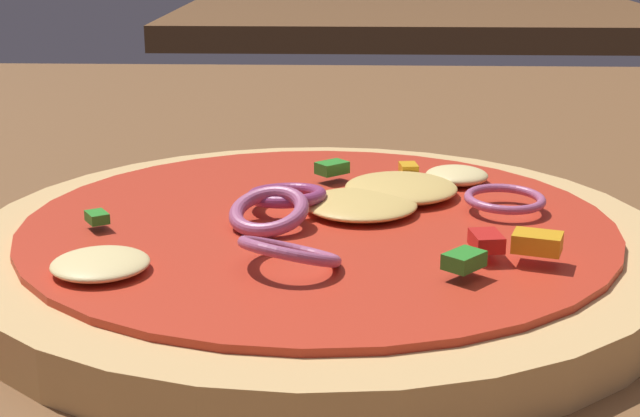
{
  "coord_description": "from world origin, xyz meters",
  "views": [
    {
      "loc": [
        -0.02,
        -0.4,
        0.18
      ],
      "look_at": [
        -0.03,
        -0.01,
        0.06
      ],
      "focal_mm": 52.71,
      "sensor_mm": 36.0,
      "label": 1
    }
  ],
  "objects": [
    {
      "name": "pizza",
      "position": [
        -0.03,
        -0.03,
        0.05
      ],
      "size": [
        0.28,
        0.28,
        0.04
      ],
      "color": "tan",
      "rests_on": "dining_table"
    },
    {
      "name": "background_table",
      "position": [
        0.09,
        1.18,
        0.02
      ],
      "size": [
        0.78,
        0.57,
        0.04
      ],
      "color": "brown",
      "rests_on": "ground"
    },
    {
      "name": "dining_table",
      "position": [
        0.0,
        0.0,
        0.02
      ],
      "size": [
        1.46,
        1.08,
        0.04
      ],
      "color": "brown",
      "rests_on": "ground"
    }
  ]
}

